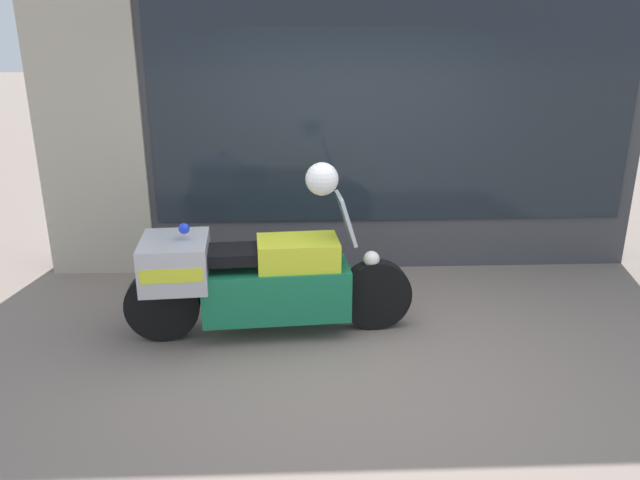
# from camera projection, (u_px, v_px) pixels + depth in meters

# --- Properties ---
(ground_plane) EXTENTS (60.00, 60.00, 0.00)m
(ground_plane) POSITION_uv_depth(u_px,v_px,m) (361.00, 349.00, 5.11)
(ground_plane) COLOR gray
(shop_building) EXTENTS (6.20, 0.55, 3.24)m
(shop_building) POSITION_uv_depth(u_px,v_px,m) (300.00, 115.00, 6.44)
(shop_building) COLOR #424247
(shop_building) RESTS_ON ground
(window_display) EXTENTS (4.68, 0.30, 2.06)m
(window_display) POSITION_uv_depth(u_px,v_px,m) (384.00, 218.00, 6.88)
(window_display) COLOR slate
(window_display) RESTS_ON ground
(paramedic_motorcycle) EXTENTS (2.43, 0.68, 1.21)m
(paramedic_motorcycle) POSITION_uv_depth(u_px,v_px,m) (252.00, 278.00, 5.21)
(paramedic_motorcycle) COLOR black
(paramedic_motorcycle) RESTS_ON ground
(white_helmet) EXTENTS (0.27, 0.27, 0.27)m
(white_helmet) POSITION_uv_depth(u_px,v_px,m) (322.00, 179.00, 5.00)
(white_helmet) COLOR white
(white_helmet) RESTS_ON paramedic_motorcycle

